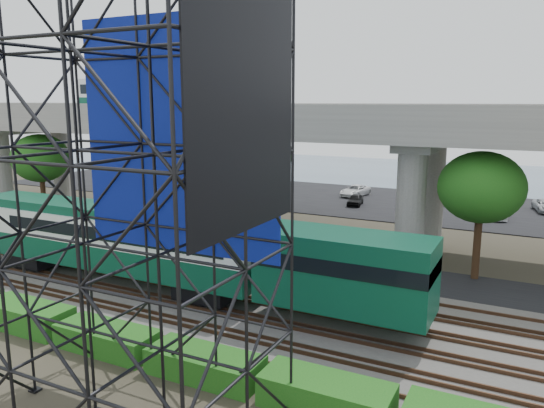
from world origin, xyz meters
The scene contains 13 objects.
ground centered at (0.00, 0.00, 0.00)m, with size 140.00×140.00×0.00m, color #474233.
ballast_bed centered at (0.00, 2.00, 0.10)m, with size 90.00×12.00×0.20m, color slate.
service_road centered at (0.00, 10.50, 0.04)m, with size 90.00×5.00×0.08m, color black.
parking_lot centered at (0.00, 34.00, 0.04)m, with size 90.00×18.00×0.08m, color black.
harbor_water centered at (0.00, 56.00, 0.01)m, with size 140.00×40.00×0.03m, color #3F5268.
rail_tracks centered at (0.00, 2.00, 0.28)m, with size 90.00×9.52×0.16m.
commuter_train centered at (-2.48, 2.00, 2.88)m, with size 29.30×3.06×4.30m.
overpass centered at (-1.03, 16.00, 8.21)m, with size 80.00×12.00×12.40m.
scaffold_tower centered at (5.50, -7.98, 7.47)m, with size 9.36×6.36×15.00m.
hedge_strip centered at (1.01, -4.30, 0.56)m, with size 34.60×1.80×1.20m.
trees centered at (-4.67, 16.17, 5.57)m, with size 40.94×16.94×7.69m.
suv centered at (-7.72, 11.27, 0.86)m, with size 2.60×5.65×1.57m, color black.
parked_cars centered at (0.72, 33.50, 0.68)m, with size 40.22×9.58×1.31m.
Camera 1 is at (16.84, -19.97, 10.52)m, focal length 35.00 mm.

